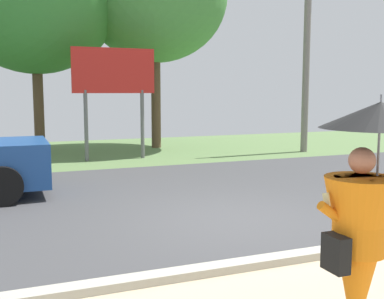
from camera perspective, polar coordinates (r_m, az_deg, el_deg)
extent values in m
cube|color=#424244|center=(9.83, 0.14, -5.88)|extent=(40.00, 8.00, 0.10)
cube|color=#5F7D49|center=(17.41, -9.66, -0.30)|extent=(40.00, 8.00, 0.10)
cube|color=#B2AD9E|center=(6.40, 13.83, -12.32)|extent=(40.00, 0.24, 0.10)
cone|color=orange|center=(4.31, 19.47, -12.72)|extent=(0.60, 0.60, 1.45)
cylinder|color=orange|center=(4.19, 19.69, -7.56)|extent=(0.44, 0.44, 0.65)
sphere|color=tan|center=(4.10, 19.96, -1.26)|extent=(0.22, 0.22, 0.22)
cylinder|color=orange|center=(4.03, 16.72, -7.53)|extent=(0.29, 0.08, 0.24)
cylinder|color=gray|center=(4.21, 21.70, -0.65)|extent=(0.02, 0.02, 0.75)
cone|color=black|center=(4.18, 21.91, 3.91)|extent=(1.00, 1.00, 0.22)
cylinder|color=gray|center=(4.18, 21.98, 5.55)|extent=(0.02, 0.02, 0.10)
cube|color=beige|center=(4.01, 16.05, -6.16)|extent=(0.02, 0.11, 0.16)
cube|color=black|center=(4.06, 17.07, -11.96)|extent=(0.12, 0.24, 0.30)
cylinder|color=black|center=(11.54, -21.98, -2.29)|extent=(0.76, 0.28, 0.76)
cylinder|color=black|center=(9.57, -22.03, -4.13)|extent=(0.76, 0.28, 0.76)
cylinder|color=gray|center=(17.30, 13.75, 11.49)|extent=(0.24, 0.24, 7.09)
cylinder|color=slate|center=(14.88, -12.74, 2.84)|extent=(0.12, 0.12, 2.20)
cylinder|color=slate|center=(15.26, -6.05, 3.07)|extent=(0.12, 0.12, 2.20)
cube|color=red|center=(15.03, -9.49, 9.44)|extent=(2.60, 0.10, 1.40)
cylinder|color=brown|center=(18.09, -4.41, 6.52)|extent=(0.36, 0.36, 3.97)
cylinder|color=brown|center=(17.63, -18.15, 5.47)|extent=(0.36, 0.36, 3.54)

